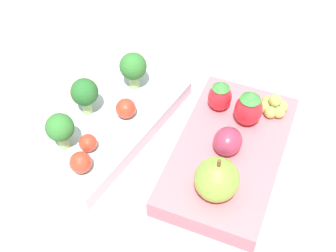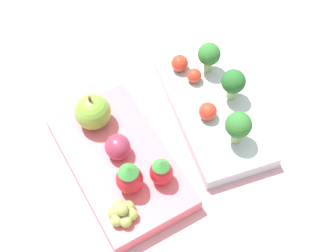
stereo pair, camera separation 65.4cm
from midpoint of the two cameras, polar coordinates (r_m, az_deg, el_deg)
ground_plane at (r=0.54m, az=-17.94°, el=-30.86°), size 4.00×4.00×0.00m
bento_box_savoury at (r=0.55m, az=-25.46°, el=-26.96°), size 0.23×0.12×0.02m
bento_box_fruit at (r=0.51m, az=-8.90°, el=-34.54°), size 0.23×0.15×0.03m
broccoli_floret_0 at (r=0.53m, az=-34.45°, el=-28.97°), size 0.03×0.03×0.05m
broccoli_floret_1 at (r=0.51m, az=-22.26°, el=-20.24°), size 0.04×0.04×0.05m
broccoli_floret_2 at (r=0.53m, az=-29.89°, el=-23.86°), size 0.03×0.03×0.05m
cherry_tomato_0 at (r=0.52m, az=-24.36°, el=-26.62°), size 0.03×0.03×0.03m
cherry_tomato_1 at (r=0.53m, az=-30.43°, el=-30.80°), size 0.02×0.02×0.02m
cherry_tomato_2 at (r=0.53m, az=-32.34°, el=-33.64°), size 0.03×0.03×0.03m
apple at (r=0.47m, az=-14.15°, el=-41.33°), size 0.05×0.05×0.06m
strawberry_0 at (r=0.47m, az=-5.66°, el=-29.36°), size 0.03×0.03×0.05m
strawberry_1 at (r=0.48m, az=-9.72°, el=-26.42°), size 0.03×0.03×0.05m
plum at (r=0.48m, az=-10.10°, el=-34.61°), size 0.04×0.03×0.03m
grape_cluster at (r=0.49m, az=-0.70°, el=-27.77°), size 0.04×0.03×0.03m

